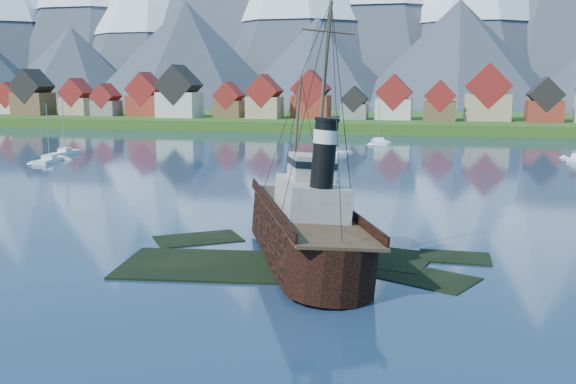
% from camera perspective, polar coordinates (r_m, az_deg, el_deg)
% --- Properties ---
extents(ground, '(1400.00, 1400.00, 0.00)m').
position_cam_1_polar(ground, '(54.38, -1.44, -6.26)').
color(ground, '#1B304D').
rests_on(ground, ground).
extents(shoal, '(31.71, 21.24, 1.14)m').
position_cam_1_polar(shoal, '(56.07, 0.90, -6.13)').
color(shoal, black).
rests_on(shoal, ground).
extents(shore_bank, '(600.00, 80.00, 3.20)m').
position_cam_1_polar(shore_bank, '(221.34, 10.19, 5.84)').
color(shore_bank, '#284E16').
rests_on(shore_bank, ground).
extents(seawall, '(600.00, 2.50, 2.00)m').
position_cam_1_polar(seawall, '(183.54, 9.43, 5.05)').
color(seawall, '#3F3D38').
rests_on(seawall, ground).
extents(town, '(250.96, 16.69, 17.30)m').
position_cam_1_polar(town, '(208.02, 0.72, 8.22)').
color(town, maroon).
rests_on(town, ground).
extents(tugboat_wreck, '(6.57, 28.30, 22.43)m').
position_cam_1_polar(tugboat_wreck, '(55.84, 1.62, -2.84)').
color(tugboat_wreck, black).
rests_on(tugboat_wreck, ground).
extents(sailboat_a, '(4.14, 9.60, 11.38)m').
position_cam_1_polar(sailboat_a, '(128.37, -20.43, 2.63)').
color(sailboat_a, white).
rests_on(sailboat_a, ground).
extents(sailboat_b, '(2.22, 8.54, 12.35)m').
position_cam_1_polar(sailboat_b, '(139.43, -19.18, 3.25)').
color(sailboat_b, white).
rests_on(sailboat_b, ground).
extents(sailboat_c, '(6.73, 7.60, 10.50)m').
position_cam_1_polar(sailboat_c, '(134.94, 4.00, 3.55)').
color(sailboat_c, white).
rests_on(sailboat_c, ground).
extents(sailboat_e, '(4.70, 10.47, 11.78)m').
position_cam_1_polar(sailboat_e, '(156.46, 8.07, 4.36)').
color(sailboat_e, white).
rests_on(sailboat_e, ground).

